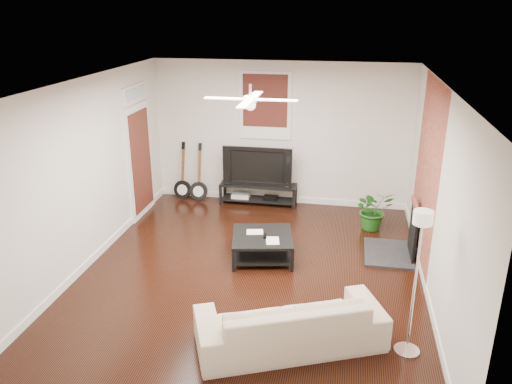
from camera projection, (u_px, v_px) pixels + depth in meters
The scene contains 14 objects.
room at pixel (251, 185), 7.08m from camera, with size 5.01×6.01×2.81m.
brick_accent at pixel (427, 173), 7.57m from camera, with size 0.02×2.20×2.80m, color #973E30.
fireplace at pixel (400, 229), 7.95m from camera, with size 0.80×1.10×0.92m, color black.
window_back at pixel (265, 106), 9.67m from camera, with size 1.00×0.06×1.30m, color #39110F.
door_left at pixel (140, 151), 9.30m from camera, with size 0.08×1.00×2.50m, color white.
tv_stand at pixel (258, 194), 10.12m from camera, with size 1.52×0.40×0.42m, color black.
tv at pixel (258, 165), 9.93m from camera, with size 1.36×0.18×0.78m, color black.
coffee_table at pixel (262, 247), 7.96m from camera, with size 0.93×0.93×0.39m, color black.
sofa at pixel (290, 321), 5.88m from camera, with size 2.17×0.85×0.63m, color tan.
floor_lamp at pixel (415, 285), 5.54m from camera, with size 0.29×0.29×1.77m, color white, non-canonical shape.
potted_plant at pixel (373, 210), 8.94m from camera, with size 0.66×0.57×0.74m, color #1D5919.
guitar_left at pixel (182, 172), 10.23m from camera, with size 0.37×0.26×1.20m, color black, non-canonical shape.
guitar_right at pixel (198, 173), 10.14m from camera, with size 0.37×0.26×1.20m, color black, non-canonical shape.
ceiling_fan at pixel (250, 99), 6.66m from camera, with size 1.24×1.24×0.32m, color white, non-canonical shape.
Camera 1 is at (1.29, -6.54, 3.77)m, focal length 35.52 mm.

